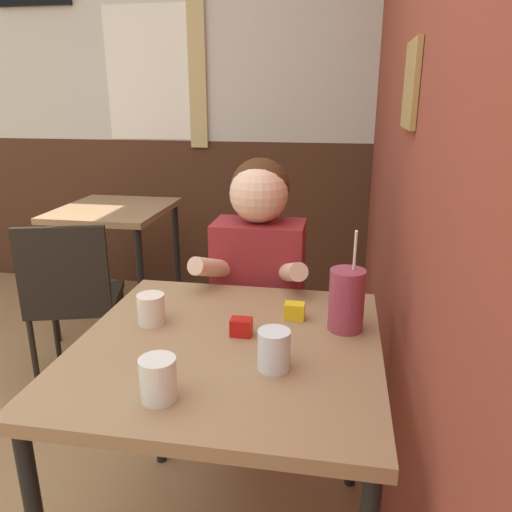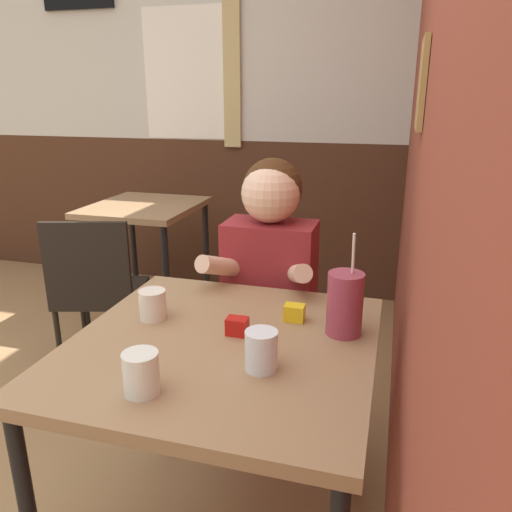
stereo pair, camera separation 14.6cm
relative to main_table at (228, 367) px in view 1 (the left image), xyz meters
name	(u,v)px [view 1 (the left image)]	position (x,y,z in m)	size (l,w,h in m)	color
brick_wall_right	(402,111)	(0.52, 1.00, 0.66)	(0.08, 4.59, 2.70)	brown
back_wall	(203,103)	(-0.70, 2.33, 0.67)	(5.35, 0.09, 2.70)	silver
main_table	(228,367)	(0.00, 0.00, 0.00)	(0.83, 0.85, 0.76)	#93704C
background_table	(115,224)	(-1.07, 1.57, -0.03)	(0.64, 0.70, 0.76)	#93704C
chair_near_window	(72,293)	(-0.95, 0.83, -0.18)	(0.50, 0.50, 0.87)	black
person_seated	(259,301)	(-0.01, 0.57, -0.04)	(0.42, 0.41, 1.20)	maroon
cocktail_pitcher	(346,300)	(0.32, 0.14, 0.17)	(0.10, 0.10, 0.30)	#99384C
glass_near_pitcher	(274,350)	(0.14, -0.11, 0.13)	(0.08, 0.08, 0.10)	silver
glass_center	(158,379)	(-0.09, -0.28, 0.13)	(0.08, 0.08, 0.10)	silver
glass_far_side	(151,309)	(-0.25, 0.08, 0.12)	(0.08, 0.08, 0.09)	silver
condiment_ketchup	(241,327)	(0.03, 0.05, 0.10)	(0.06, 0.04, 0.05)	#B7140F
condiment_mustard	(295,311)	(0.17, 0.18, 0.10)	(0.06, 0.04, 0.05)	yellow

